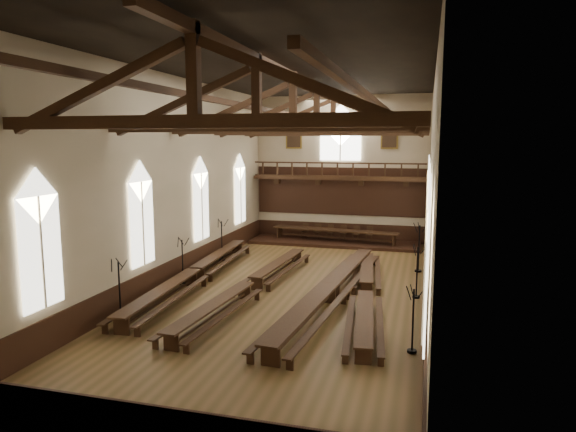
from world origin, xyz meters
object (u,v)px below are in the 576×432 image
(refectory_row_d, at_px, (365,290))
(candelabrum_left_near, at_px, (120,301))
(dais, at_px, (334,243))
(candelabrum_right_near, at_px, (412,332))
(candelabrum_right_mid, at_px, (417,282))
(candelabrum_right_far, at_px, (419,257))
(refectory_row_a, at_px, (194,272))
(refectory_row_c, at_px, (331,288))
(high_table, at_px, (334,231))
(candelabrum_left_mid, at_px, (183,269))
(refectory_row_b, at_px, (251,284))
(candelabrum_left_far, at_px, (222,248))

(refectory_row_d, height_order, candelabrum_left_near, candelabrum_left_near)
(dais, xyz_separation_m, candelabrum_right_near, (5.62, -17.11, 0.60))
(candelabrum_right_mid, bearing_deg, candelabrum_right_far, 90.00)
(refectory_row_a, distance_m, dais, 12.37)
(refectory_row_c, xyz_separation_m, dais, (-2.04, 12.31, -0.48))
(high_table, distance_m, candelabrum_left_mid, 12.70)
(candelabrum_right_mid, xyz_separation_m, candelabrum_right_far, (-0.00, 4.76, 0.07))
(refectory_row_b, distance_m, candelabrum_right_mid, 7.38)
(dais, distance_m, candelabrum_left_far, 8.51)
(candelabrum_right_mid, bearing_deg, dais, 117.18)
(candelabrum_left_near, relative_size, candelabrum_left_far, 0.98)
(high_table, xyz_separation_m, candelabrum_right_far, (5.62, -6.19, -0.07))
(refectory_row_d, xyz_separation_m, candelabrum_right_mid, (2.14, 1.04, 0.26))
(candelabrum_left_near, distance_m, candelabrum_left_mid, 5.34)
(candelabrum_right_mid, bearing_deg, candelabrum_left_far, 158.05)
(high_table, distance_m, candelabrum_left_far, 8.48)
(refectory_row_d, distance_m, candelabrum_left_mid, 8.98)
(refectory_row_b, relative_size, refectory_row_c, 0.94)
(refectory_row_d, bearing_deg, refectory_row_a, 175.63)
(refectory_row_a, xyz_separation_m, dais, (4.92, 11.35, -0.46))
(refectory_row_d, bearing_deg, candelabrum_left_far, 148.40)
(refectory_row_a, height_order, candelabrum_right_far, candelabrum_right_far)
(candelabrum_left_far, relative_size, candelabrum_right_near, 1.08)
(refectory_row_a, xyz_separation_m, candelabrum_left_near, (-0.56, -5.45, 0.18))
(high_table, bearing_deg, candelabrum_right_mid, -62.82)
(high_table, xyz_separation_m, candelabrum_left_far, (-5.48, -6.48, -0.13))
(dais, bearing_deg, candelabrum_left_mid, -115.54)
(candelabrum_right_near, height_order, candelabrum_right_far, candelabrum_right_far)
(refectory_row_c, height_order, refectory_row_d, refectory_row_c)
(candelabrum_right_near, relative_size, candelabrum_right_far, 0.86)
(refectory_row_b, bearing_deg, refectory_row_d, 4.66)
(refectory_row_a, bearing_deg, high_table, 66.57)
(refectory_row_a, distance_m, refectory_row_c, 7.03)
(refectory_row_b, distance_m, candelabrum_right_far, 9.54)
(candelabrum_right_mid, bearing_deg, candelabrum_left_near, -152.22)
(refectory_row_a, relative_size, refectory_row_c, 0.98)
(refectory_row_b, relative_size, candelabrum_right_near, 6.17)
(refectory_row_c, xyz_separation_m, refectory_row_d, (1.44, 0.32, -0.10))
(candelabrum_left_near, height_order, candelabrum_left_far, candelabrum_left_far)
(refectory_row_a, height_order, candelabrum_left_mid, candelabrum_left_mid)
(candelabrum_left_far, height_order, candelabrum_right_near, candelabrum_left_far)
(candelabrum_left_far, height_order, candelabrum_right_far, candelabrum_right_far)
(candelabrum_left_far, distance_m, candelabrum_right_far, 11.10)
(refectory_row_d, height_order, candelabrum_right_near, candelabrum_right_near)
(refectory_row_b, distance_m, candelabrum_left_near, 5.85)
(candelabrum_left_mid, distance_m, candelabrum_right_mid, 11.11)
(candelabrum_left_mid, xyz_separation_m, candelabrum_right_far, (11.10, 5.27, 0.11))
(refectory_row_c, relative_size, candelabrum_right_near, 6.53)
(refectory_row_d, height_order, candelabrum_right_far, candelabrum_right_far)
(candelabrum_left_near, height_order, candelabrum_right_far, candelabrum_right_far)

